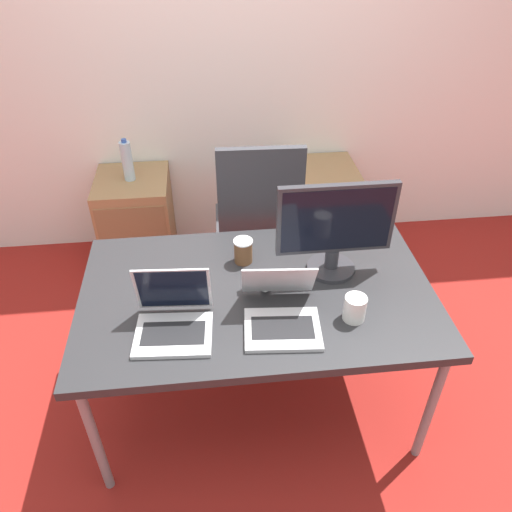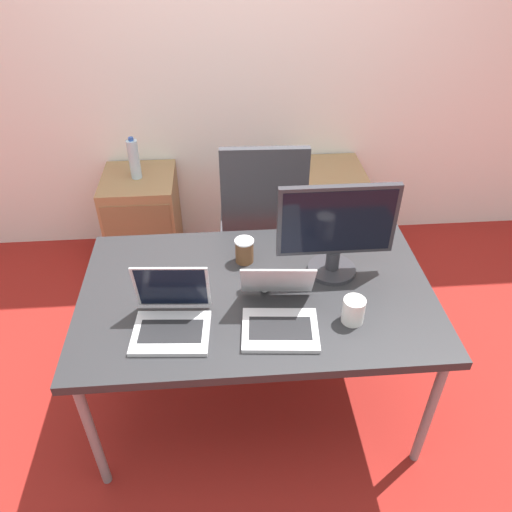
{
  "view_description": "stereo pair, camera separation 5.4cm",
  "coord_description": "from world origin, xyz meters",
  "px_view_note": "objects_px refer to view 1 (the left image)",
  "views": [
    {
      "loc": [
        -0.18,
        -1.59,
        2.11
      ],
      "look_at": [
        0.0,
        0.05,
        0.86
      ],
      "focal_mm": 35.0,
      "sensor_mm": 36.0,
      "label": 1
    },
    {
      "loc": [
        -0.13,
        -1.6,
        2.11
      ],
      "look_at": [
        0.0,
        0.05,
        0.86
      ],
      "focal_mm": 35.0,
      "sensor_mm": 36.0,
      "label": 2
    }
  ],
  "objects_px": {
    "water_bottle": "(127,161)",
    "coffee_cup_white": "(355,308)",
    "laptop_left": "(173,319)",
    "mouse": "(265,286)",
    "monitor": "(335,228)",
    "cabinet_left": "(138,221)",
    "coffee_cup_brown": "(243,251)",
    "office_chair": "(258,241)",
    "laptop_right": "(281,312)",
    "cabinet_right": "(319,210)"
  },
  "relations": [
    {
      "from": "cabinet_right",
      "to": "cabinet_left",
      "type": "bearing_deg",
      "value": 180.0
    },
    {
      "from": "laptop_left",
      "to": "coffee_cup_brown",
      "type": "bearing_deg",
      "value": 52.43
    },
    {
      "from": "laptop_left",
      "to": "coffee_cup_brown",
      "type": "distance_m",
      "value": 0.5
    },
    {
      "from": "cabinet_right",
      "to": "coffee_cup_brown",
      "type": "distance_m",
      "value": 1.27
    },
    {
      "from": "monitor",
      "to": "laptop_right",
      "type": "bearing_deg",
      "value": -132.25
    },
    {
      "from": "cabinet_left",
      "to": "office_chair",
      "type": "bearing_deg",
      "value": -31.2
    },
    {
      "from": "monitor",
      "to": "coffee_cup_brown",
      "type": "bearing_deg",
      "value": 164.72
    },
    {
      "from": "water_bottle",
      "to": "laptop_right",
      "type": "xyz_separation_m",
      "value": [
        0.73,
        -1.43,
        0.01
      ]
    },
    {
      "from": "cabinet_right",
      "to": "laptop_left",
      "type": "height_order",
      "value": "laptop_left"
    },
    {
      "from": "cabinet_left",
      "to": "mouse",
      "type": "distance_m",
      "value": 1.47
    },
    {
      "from": "cabinet_right",
      "to": "laptop_right",
      "type": "height_order",
      "value": "laptop_right"
    },
    {
      "from": "office_chair",
      "to": "coffee_cup_white",
      "type": "xyz_separation_m",
      "value": [
        0.27,
        -0.99,
        0.35
      ]
    },
    {
      "from": "water_bottle",
      "to": "coffee_cup_white",
      "type": "xyz_separation_m",
      "value": [
        1.02,
        -1.44,
        0.02
      ]
    },
    {
      "from": "laptop_left",
      "to": "mouse",
      "type": "distance_m",
      "value": 0.43
    },
    {
      "from": "mouse",
      "to": "coffee_cup_brown",
      "type": "xyz_separation_m",
      "value": [
        -0.07,
        0.2,
        0.04
      ]
    },
    {
      "from": "monitor",
      "to": "mouse",
      "type": "relative_size",
      "value": 7.0
    },
    {
      "from": "cabinet_left",
      "to": "coffee_cup_brown",
      "type": "bearing_deg",
      "value": -58.94
    },
    {
      "from": "water_bottle",
      "to": "monitor",
      "type": "distance_m",
      "value": 1.52
    },
    {
      "from": "laptop_left",
      "to": "coffee_cup_white",
      "type": "xyz_separation_m",
      "value": [
        0.71,
        -0.02,
        0.0
      ]
    },
    {
      "from": "office_chair",
      "to": "water_bottle",
      "type": "height_order",
      "value": "office_chair"
    },
    {
      "from": "office_chair",
      "to": "cabinet_left",
      "type": "relative_size",
      "value": 1.76
    },
    {
      "from": "coffee_cup_brown",
      "to": "coffee_cup_white",
      "type": "bearing_deg",
      "value": -46.21
    },
    {
      "from": "office_chair",
      "to": "water_bottle",
      "type": "xyz_separation_m",
      "value": [
        -0.75,
        0.45,
        0.33
      ]
    },
    {
      "from": "water_bottle",
      "to": "laptop_right",
      "type": "height_order",
      "value": "laptop_right"
    },
    {
      "from": "cabinet_left",
      "to": "laptop_left",
      "type": "relative_size",
      "value": 2.01
    },
    {
      "from": "laptop_left",
      "to": "coffee_cup_brown",
      "type": "relative_size",
      "value": 2.68
    },
    {
      "from": "laptop_right",
      "to": "coffee_cup_white",
      "type": "distance_m",
      "value": 0.29
    },
    {
      "from": "cabinet_left",
      "to": "laptop_right",
      "type": "xyz_separation_m",
      "value": [
        0.73,
        -1.42,
        0.45
      ]
    },
    {
      "from": "mouse",
      "to": "coffee_cup_white",
      "type": "distance_m",
      "value": 0.4
    },
    {
      "from": "water_bottle",
      "to": "cabinet_left",
      "type": "bearing_deg",
      "value": -90.0
    },
    {
      "from": "water_bottle",
      "to": "coffee_cup_white",
      "type": "height_order",
      "value": "water_bottle"
    },
    {
      "from": "cabinet_right",
      "to": "monitor",
      "type": "distance_m",
      "value": 1.31
    },
    {
      "from": "office_chair",
      "to": "mouse",
      "type": "relative_size",
      "value": 15.23
    },
    {
      "from": "office_chair",
      "to": "mouse",
      "type": "height_order",
      "value": "office_chair"
    },
    {
      "from": "cabinet_left",
      "to": "mouse",
      "type": "xyz_separation_m",
      "value": [
        0.69,
        -1.23,
        0.42
      ]
    },
    {
      "from": "cabinet_right",
      "to": "coffee_cup_brown",
      "type": "xyz_separation_m",
      "value": [
        -0.6,
        -1.02,
        0.46
      ]
    },
    {
      "from": "laptop_right",
      "to": "office_chair",
      "type": "bearing_deg",
      "value": 88.88
    },
    {
      "from": "laptop_left",
      "to": "water_bottle",
      "type": "bearing_deg",
      "value": 102.27
    },
    {
      "from": "monitor",
      "to": "coffee_cup_white",
      "type": "bearing_deg",
      "value": -86.5
    },
    {
      "from": "office_chair",
      "to": "laptop_right",
      "type": "height_order",
      "value": "office_chair"
    },
    {
      "from": "laptop_left",
      "to": "cabinet_right",
      "type": "bearing_deg",
      "value": 57.37
    },
    {
      "from": "cabinet_right",
      "to": "laptop_left",
      "type": "relative_size",
      "value": 2.01
    },
    {
      "from": "cabinet_right",
      "to": "coffee_cup_brown",
      "type": "relative_size",
      "value": 5.37
    },
    {
      "from": "laptop_left",
      "to": "monitor",
      "type": "bearing_deg",
      "value": 23.06
    },
    {
      "from": "office_chair",
      "to": "monitor",
      "type": "bearing_deg",
      "value": -69.54
    },
    {
      "from": "water_bottle",
      "to": "laptop_right",
      "type": "bearing_deg",
      "value": -62.97
    },
    {
      "from": "cabinet_right",
      "to": "mouse",
      "type": "distance_m",
      "value": 1.4
    },
    {
      "from": "laptop_left",
      "to": "mouse",
      "type": "relative_size",
      "value": 4.32
    },
    {
      "from": "laptop_right",
      "to": "mouse",
      "type": "relative_size",
      "value": 5.01
    },
    {
      "from": "office_chair",
      "to": "laptop_left",
      "type": "xyz_separation_m",
      "value": [
        -0.44,
        -0.97,
        0.35
      ]
    }
  ]
}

